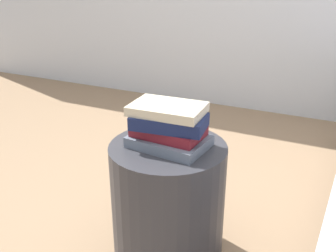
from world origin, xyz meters
The scene contains 6 objects.
ground_plane centered at (0.00, 0.00, 0.00)m, with size 8.00×8.00×0.00m, color #937556.
side_table centered at (0.00, 0.00, 0.25)m, with size 0.47×0.47×0.51m, color #333338.
book_slate centered at (0.01, 0.00, 0.53)m, with size 0.29×0.20×0.04m, color slate.
book_maroon centered at (0.00, 0.01, 0.57)m, with size 0.26×0.17×0.04m, color maroon.
book_navy centered at (0.01, -0.01, 0.61)m, with size 0.27×0.16×0.05m, color #19234C.
book_cream centered at (-0.01, 0.01, 0.66)m, with size 0.27×0.19×0.04m, color beige.
Camera 1 is at (0.58, -1.20, 1.14)m, focal length 40.38 mm.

